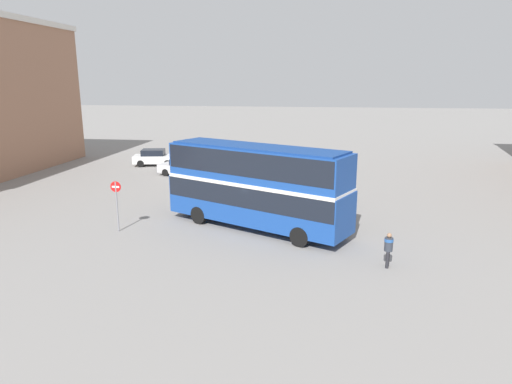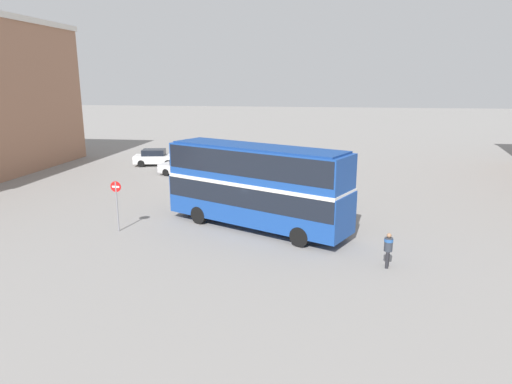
{
  "view_description": "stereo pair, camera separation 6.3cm",
  "coord_description": "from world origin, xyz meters",
  "px_view_note": "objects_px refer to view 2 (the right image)",
  "views": [
    {
      "loc": [
        2.99,
        -23.95,
        8.08
      ],
      "look_at": [
        -0.64,
        0.13,
        2.09
      ],
      "focal_mm": 32.0,
      "sensor_mm": 36.0,
      "label": 1
    },
    {
      "loc": [
        3.05,
        -23.94,
        8.08
      ],
      "look_at": [
        -0.64,
        0.13,
        2.09
      ],
      "focal_mm": 32.0,
      "sensor_mm": 36.0,
      "label": 2
    }
  ],
  "objects_px": {
    "parked_car_kerb_near": "(184,167)",
    "parked_car_kerb_far": "(155,157)",
    "double_decker_bus": "(256,182)",
    "pedestrian_foreground": "(388,247)",
    "no_entry_sign": "(117,199)"
  },
  "relations": [
    {
      "from": "double_decker_bus",
      "to": "no_entry_sign",
      "type": "relative_size",
      "value": 3.83
    },
    {
      "from": "double_decker_bus",
      "to": "parked_car_kerb_near",
      "type": "bearing_deg",
      "value": 147.73
    },
    {
      "from": "double_decker_bus",
      "to": "parked_car_kerb_near",
      "type": "xyz_separation_m",
      "value": [
        -8.36,
        13.44,
        -1.93
      ]
    },
    {
      "from": "double_decker_bus",
      "to": "no_entry_sign",
      "type": "distance_m",
      "value": 7.61
    },
    {
      "from": "parked_car_kerb_far",
      "to": "no_entry_sign",
      "type": "relative_size",
      "value": 1.55
    },
    {
      "from": "pedestrian_foreground",
      "to": "parked_car_kerb_near",
      "type": "bearing_deg",
      "value": -36.92
    },
    {
      "from": "parked_car_kerb_near",
      "to": "parked_car_kerb_far",
      "type": "height_order",
      "value": "parked_car_kerb_far"
    },
    {
      "from": "double_decker_bus",
      "to": "parked_car_kerb_far",
      "type": "distance_m",
      "value": 21.8
    },
    {
      "from": "parked_car_kerb_near",
      "to": "parked_car_kerb_far",
      "type": "xyz_separation_m",
      "value": [
        -4.25,
        4.25,
        0.05
      ]
    },
    {
      "from": "pedestrian_foreground",
      "to": "no_entry_sign",
      "type": "distance_m",
      "value": 14.3
    },
    {
      "from": "parked_car_kerb_near",
      "to": "pedestrian_foreground",
      "type": "bearing_deg",
      "value": 142.86
    },
    {
      "from": "double_decker_bus",
      "to": "pedestrian_foreground",
      "type": "bearing_deg",
      "value": -8.79
    },
    {
      "from": "pedestrian_foreground",
      "to": "parked_car_kerb_near",
      "type": "relative_size",
      "value": 0.35
    },
    {
      "from": "double_decker_bus",
      "to": "parked_car_kerb_far",
      "type": "height_order",
      "value": "double_decker_bus"
    },
    {
      "from": "pedestrian_foreground",
      "to": "no_entry_sign",
      "type": "xyz_separation_m",
      "value": [
        -13.97,
        2.92,
        0.87
      ]
    }
  ]
}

